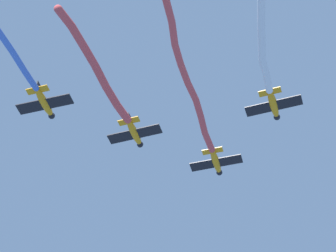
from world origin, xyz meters
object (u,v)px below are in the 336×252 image
object	(u,v)px
airplane_right_wing	(273,105)
airplane_left_wing	(135,133)
airplane_slot	(45,103)
airplane_lead	(216,162)

from	to	relation	value
airplane_right_wing	airplane_left_wing	bearing A→B (deg)	92.86
airplane_left_wing	airplane_right_wing	bearing A→B (deg)	-87.58
airplane_right_wing	airplane_slot	xyz separation A→B (m)	(9.10, 23.84, -0.60)
airplane_right_wing	airplane_slot	world-z (taller)	airplane_right_wing
airplane_left_wing	airplane_right_wing	size ratio (longest dim) A/B	1.00
airplane_left_wing	airplane_right_wing	xyz separation A→B (m)	(-9.94, -12.91, 0.30)
airplane_right_wing	airplane_lead	bearing A→B (deg)	50.89
airplane_lead	airplane_left_wing	bearing A→B (deg)	132.29
airplane_left_wing	airplane_right_wing	distance (m)	16.29
airplane_left_wing	airplane_lead	bearing A→B (deg)	-45.57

